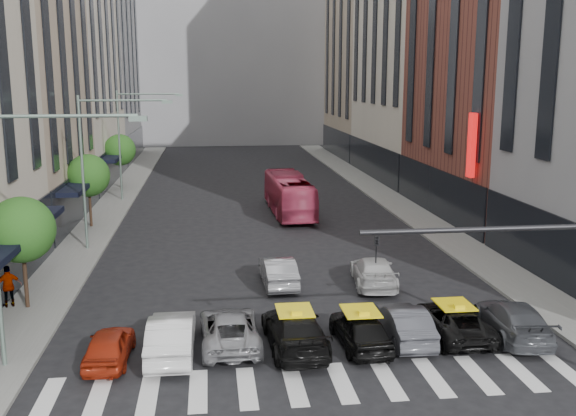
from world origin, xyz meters
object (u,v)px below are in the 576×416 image
object	(u,v)px
streetlamp_mid	(98,152)
car_red	(109,345)
streetlamp_far	(131,130)
bus	(289,194)
pedestrian_far	(9,286)
streetlamp_near	(20,204)
taxi_left	(295,330)
car_white_front	(171,335)
taxi_center	(360,329)

from	to	relation	value
streetlamp_mid	car_red	size ratio (longest dim) A/B	2.42
streetlamp_far	bus	bearing A→B (deg)	-29.37
car_red	pedestrian_far	size ratio (longest dim) A/B	1.98
streetlamp_near	car_red	distance (m)	5.90
streetlamp_near	car_red	size ratio (longest dim) A/B	2.42
taxi_left	bus	distance (m)	24.77
car_white_front	streetlamp_near	bearing A→B (deg)	5.52
streetlamp_far	car_red	xyz separation A→B (m)	(2.64, -31.89, -5.27)
streetlamp_far	pedestrian_far	world-z (taller)	streetlamp_far
taxi_center	pedestrian_far	size ratio (longest dim) A/B	2.21
car_white_front	pedestrian_far	size ratio (longest dim) A/B	2.50
streetlamp_far	car_white_front	bearing A→B (deg)	-81.28
car_red	pedestrian_far	bearing A→B (deg)	-47.33
streetlamp_mid	car_red	world-z (taller)	streetlamp_mid
streetlamp_far	pedestrian_far	xyz separation A→B (m)	(-2.54, -25.85, -4.82)
taxi_left	bus	bearing A→B (deg)	-99.10
streetlamp_near	car_white_front	world-z (taller)	streetlamp_near
streetlamp_near	streetlamp_far	size ratio (longest dim) A/B	1.00
taxi_left	pedestrian_far	xyz separation A→B (m)	(-11.98, 5.67, 0.34)
streetlamp_mid	car_red	xyz separation A→B (m)	(2.64, -15.89, -5.27)
car_white_front	pedestrian_far	world-z (taller)	pedestrian_far
bus	car_white_front	bearing A→B (deg)	71.66
streetlamp_near	bus	xyz separation A→B (m)	(12.30, 25.08, -4.41)
car_red	taxi_center	bearing A→B (deg)	-176.57
streetlamp_far	car_white_front	world-z (taller)	streetlamp_far
streetlamp_near	streetlamp_far	xyz separation A→B (m)	(0.00, 32.00, 0.00)
streetlamp_near	car_white_front	distance (m)	7.07
streetlamp_near	streetlamp_mid	world-z (taller)	same
car_white_front	car_red	bearing A→B (deg)	8.70
streetlamp_near	taxi_center	size ratio (longest dim) A/B	2.17
bus	car_red	bearing A→B (deg)	67.35
streetlamp_mid	taxi_center	xyz separation A→B (m)	(11.94, -15.67, -5.20)
pedestrian_far	bus	bearing A→B (deg)	-151.27
streetlamp_mid	pedestrian_far	bearing A→B (deg)	-104.47
car_white_front	taxi_left	xyz separation A→B (m)	(4.60, 0.06, -0.03)
streetlamp_mid	streetlamp_far	xyz separation A→B (m)	(0.00, 16.00, 0.00)
car_red	taxi_center	xyz separation A→B (m)	(9.30, 0.22, 0.07)
streetlamp_mid	taxi_left	world-z (taller)	streetlamp_mid
car_red	car_white_front	bearing A→B (deg)	-169.78
car_red	taxi_left	bearing A→B (deg)	-174.75
taxi_left	taxi_center	bearing A→B (deg)	173.92
taxi_left	taxi_center	xyz separation A→B (m)	(2.50, -0.16, -0.04)
streetlamp_far	pedestrian_far	size ratio (longest dim) A/B	4.80
streetlamp_mid	streetlamp_near	bearing A→B (deg)	-90.00
streetlamp_near	streetlamp_far	bearing A→B (deg)	90.00
car_red	bus	world-z (taller)	bus
taxi_left	streetlamp_mid	bearing A→B (deg)	-61.16
streetlamp_far	taxi_center	size ratio (longest dim) A/B	2.17
car_white_front	taxi_left	size ratio (longest dim) A/B	0.91
streetlamp_far	taxi_center	xyz separation A→B (m)	(11.94, -31.67, -5.20)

